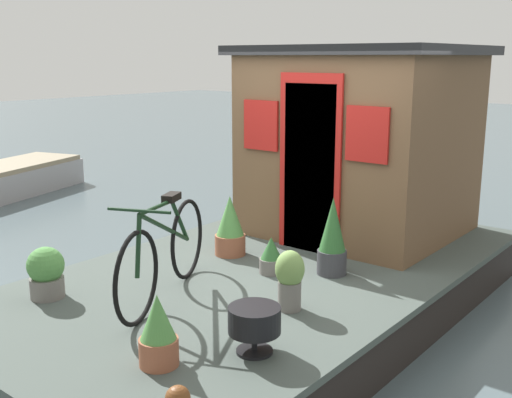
{
  "coord_description": "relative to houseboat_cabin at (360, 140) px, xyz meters",
  "views": [
    {
      "loc": [
        -4.41,
        -3.39,
        2.44
      ],
      "look_at": [
        -0.2,
        0.0,
        1.2
      ],
      "focal_mm": 43.22,
      "sensor_mm": 36.0,
      "label": 1
    }
  ],
  "objects": [
    {
      "name": "potted_plant_ivy",
      "position": [
        -1.6,
        0.54,
        -0.75
      ],
      "size": [
        0.31,
        0.31,
        0.61
      ],
      "color": "#935138",
      "rests_on": "houseboat_deck"
    },
    {
      "name": "houseboat_deck",
      "position": [
        -1.66,
        0.0,
        -1.29
      ],
      "size": [
        5.54,
        3.04,
        0.5
      ],
      "color": "#424C47",
      "rests_on": "ground_plane"
    },
    {
      "name": "potted_plant_sage",
      "position": [
        -1.45,
        -0.56,
        -0.7
      ],
      "size": [
        0.27,
        0.27,
        0.72
      ],
      "color": "#38383D",
      "rests_on": "houseboat_deck"
    },
    {
      "name": "bicycle",
      "position": [
        -2.81,
        0.2,
        -0.65
      ],
      "size": [
        1.61,
        0.78,
        0.86
      ],
      "color": "black",
      "rests_on": "houseboat_deck"
    },
    {
      "name": "houseboat_cabin",
      "position": [
        0.0,
        0.0,
        0.0
      ],
      "size": [
        2.18,
        2.29,
        2.07
      ],
      "color": "brown",
      "rests_on": "houseboat_deck"
    },
    {
      "name": "potted_plant_succulent",
      "position": [
        -3.41,
        0.97,
        -0.83
      ],
      "size": [
        0.31,
        0.31,
        0.43
      ],
      "color": "slate",
      "rests_on": "houseboat_deck"
    },
    {
      "name": "potted_plant_lavender",
      "position": [
        -3.62,
        -0.61,
        -0.81
      ],
      "size": [
        0.26,
        0.26,
        0.49
      ],
      "color": "#935138",
      "rests_on": "houseboat_deck"
    },
    {
      "name": "charcoal_grill",
      "position": [
        -3.1,
        -0.98,
        -0.82
      ],
      "size": [
        0.36,
        0.36,
        0.33
      ],
      "color": "black",
      "rests_on": "houseboat_deck"
    },
    {
      "name": "potted_plant_basil",
      "position": [
        -2.36,
        -0.74,
        -0.78
      ],
      "size": [
        0.23,
        0.23,
        0.49
      ],
      "color": "slate",
      "rests_on": "houseboat_deck"
    },
    {
      "name": "potted_plant_thyme",
      "position": [
        -1.78,
        -0.12,
        -0.88
      ],
      "size": [
        0.22,
        0.22,
        0.34
      ],
      "color": "slate",
      "rests_on": "houseboat_deck"
    },
    {
      "name": "dinghy_boat",
      "position": [
        -0.18,
        7.06,
        -1.26
      ],
      "size": [
        2.77,
        1.83,
        0.56
      ],
      "color": "#99999E",
      "rests_on": "ground_plane"
    },
    {
      "name": "ground_plane",
      "position": [
        -1.66,
        0.0,
        -1.54
      ],
      "size": [
        60.0,
        60.0,
        0.0
      ],
      "primitive_type": "plane",
      "color": "#4C5B60"
    }
  ]
}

